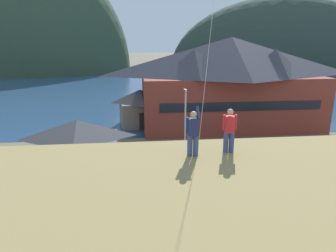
# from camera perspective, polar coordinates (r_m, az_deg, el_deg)

# --- Properties ---
(ground_plane) EXTENTS (600.00, 600.00, 0.00)m
(ground_plane) POSITION_cam_1_polar(r_m,az_deg,el_deg) (21.32, 5.79, -16.92)
(ground_plane) COLOR #66604C
(parking_lot_pad) EXTENTS (40.00, 20.00, 0.10)m
(parking_lot_pad) POSITION_cam_1_polar(r_m,az_deg,el_deg) (25.57, 3.50, -10.86)
(parking_lot_pad) COLOR slate
(parking_lot_pad) RESTS_ON ground
(bay_water) EXTENTS (360.00, 84.00, 0.03)m
(bay_water) POSITION_cam_1_polar(r_m,az_deg,el_deg) (78.49, -3.13, 7.24)
(bay_water) COLOR navy
(bay_water) RESTS_ON ground
(far_hill_east_peak) EXTENTS (84.05, 56.99, 94.03)m
(far_hill_east_peak) POSITION_cam_1_polar(r_m,az_deg,el_deg) (135.97, -25.28, 9.34)
(far_hill_east_peak) COLOR #334733
(far_hill_east_peak) RESTS_ON ground
(far_hill_center_saddle) EXTENTS (98.76, 49.44, 59.45)m
(far_hill_center_saddle) POSITION_cam_1_polar(r_m,az_deg,el_deg) (145.88, 20.58, 10.16)
(far_hill_center_saddle) COLOR #2D3D33
(far_hill_center_saddle) RESTS_ON ground
(harbor_lodge) EXTENTS (24.85, 12.12, 11.94)m
(harbor_lodge) POSITION_cam_1_polar(r_m,az_deg,el_deg) (42.28, 11.53, 8.44)
(harbor_lodge) COLOR brown
(harbor_lodge) RESTS_ON ground
(storage_shed_near_lot) EXTENTS (7.57, 5.42, 4.85)m
(storage_shed_near_lot) POSITION_cam_1_polar(r_m,az_deg,el_deg) (28.18, -16.33, -3.49)
(storage_shed_near_lot) COLOR #474C56
(storage_shed_near_lot) RESTS_ON ground
(storage_shed_waterside) EXTENTS (6.50, 6.01, 5.04)m
(storage_shed_waterside) POSITION_cam_1_polar(r_m,az_deg,el_deg) (42.38, -5.19, 3.55)
(storage_shed_waterside) COLOR #756B5B
(storage_shed_waterside) RESTS_ON ground
(wharf_dock) EXTENTS (3.20, 11.31, 0.70)m
(wharf_dock) POSITION_cam_1_polar(r_m,az_deg,el_deg) (53.77, 0.31, 3.73)
(wharf_dock) COLOR #70604C
(wharf_dock) RESTS_ON ground
(moored_boat_wharfside) EXTENTS (3.42, 8.40, 2.16)m
(moored_boat_wharfside) POSITION_cam_1_polar(r_m,az_deg,el_deg) (53.57, -3.63, 4.06)
(moored_boat_wharfside) COLOR #A8A399
(moored_boat_wharfside) RESTS_ON ground
(moored_boat_outer_mooring) EXTENTS (2.91, 8.17, 2.16)m
(moored_boat_outer_mooring) POSITION_cam_1_polar(r_m,az_deg,el_deg) (56.76, 3.70, 4.71)
(moored_boat_outer_mooring) COLOR navy
(moored_boat_outer_mooring) RESTS_ON ground
(moored_boat_inner_slip) EXTENTS (2.80, 8.19, 2.16)m
(moored_boat_inner_slip) POSITION_cam_1_polar(r_m,az_deg,el_deg) (51.29, -3.50, 3.54)
(moored_boat_inner_slip) COLOR silver
(moored_boat_inner_slip) RESTS_ON ground
(parked_car_back_row_right) EXTENTS (4.35, 2.37, 1.82)m
(parked_car_back_row_right) POSITION_cam_1_polar(r_m,az_deg,el_deg) (29.36, 18.09, -5.88)
(parked_car_back_row_right) COLOR navy
(parked_car_back_row_right) RESTS_ON parking_lot_pad
(parked_car_mid_row_far) EXTENTS (4.32, 2.30, 1.82)m
(parked_car_mid_row_far) POSITION_cam_1_polar(r_m,az_deg,el_deg) (23.03, 23.37, -12.54)
(parked_car_mid_row_far) COLOR #9EA3A8
(parked_car_mid_row_far) RESTS_ON parking_lot_pad
(parked_car_front_row_end) EXTENTS (4.22, 2.10, 1.82)m
(parked_car_front_row_end) POSITION_cam_1_polar(r_m,az_deg,el_deg) (25.31, 0.29, -8.57)
(parked_car_front_row_end) COLOR #B28923
(parked_car_front_row_end) RESTS_ON parking_lot_pad
(parked_car_mid_row_center) EXTENTS (4.33, 2.32, 1.82)m
(parked_car_mid_row_center) POSITION_cam_1_polar(r_m,az_deg,el_deg) (21.37, -7.99, -13.59)
(parked_car_mid_row_center) COLOR black
(parked_car_mid_row_center) RESTS_ON parking_lot_pad
(parked_car_front_row_red) EXTENTS (4.34, 2.33, 1.82)m
(parked_car_front_row_red) POSITION_cam_1_polar(r_m,az_deg,el_deg) (21.29, 7.59, -13.69)
(parked_car_front_row_red) COLOR navy
(parked_car_front_row_red) RESTS_ON parking_lot_pad
(parking_light_pole) EXTENTS (0.24, 0.78, 6.93)m
(parking_light_pole) POSITION_cam_1_polar(r_m,az_deg,el_deg) (29.42, 3.24, 1.15)
(parking_light_pole) COLOR #ADADB2
(parking_light_pole) RESTS_ON parking_lot_pad
(person_kite_flyer) EXTENTS (0.55, 0.64, 1.86)m
(person_kite_flyer) POSITION_cam_1_polar(r_m,az_deg,el_deg) (11.41, 4.70, -1.08)
(person_kite_flyer) COLOR #384770
(person_kite_flyer) RESTS_ON grassy_hill_foreground
(person_companion) EXTENTS (0.55, 0.40, 1.74)m
(person_companion) POSITION_cam_1_polar(r_m,az_deg,el_deg) (11.98, 11.41, -0.60)
(person_companion) COLOR #384770
(person_companion) RESTS_ON grassy_hill_foreground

